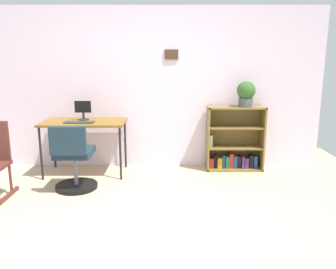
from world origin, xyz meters
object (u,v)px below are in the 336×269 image
office_chair (73,162)px  bookshelf_low (233,142)px  keyboard (78,122)px  potted_plant_on_shelf (245,93)px  desk (83,125)px  monitor (82,110)px

office_chair → bookshelf_low: size_ratio=0.90×
keyboard → potted_plant_on_shelf: size_ratio=1.09×
desk → office_chair: office_chair is taller
keyboard → office_chair: 0.65m
office_chair → bookshelf_low: (2.13, 0.86, 0.04)m
bookshelf_low → desk: bearing=-174.0°
office_chair → bookshelf_low: bookshelf_low is taller
keyboard → potted_plant_on_shelf: (2.30, 0.30, 0.36)m
monitor → potted_plant_on_shelf: 2.30m
desk → potted_plant_on_shelf: size_ratio=3.16×
desk → keyboard: (-0.03, -0.13, 0.07)m
desk → bookshelf_low: (2.13, 0.23, -0.29)m
potted_plant_on_shelf → office_chair: bearing=-160.3°
desk → monitor: size_ratio=4.23×
monitor → office_chair: 0.91m
monitor → office_chair: monitor is taller
office_chair → potted_plant_on_shelf: 2.51m
keyboard → bookshelf_low: bearing=9.3°
desk → office_chair: 0.72m
desk → monitor: monitor is taller
bookshelf_low → keyboard: bearing=-170.7°
desk → keyboard: keyboard is taller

